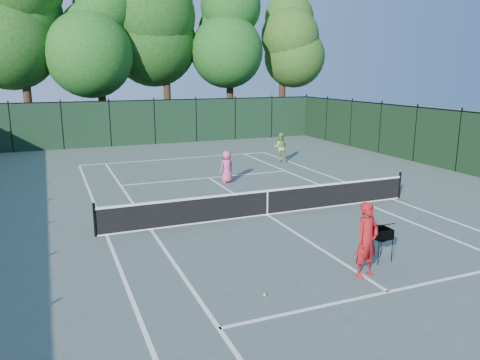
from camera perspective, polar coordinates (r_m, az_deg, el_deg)
name	(u,v)px	position (r m, az deg, el deg)	size (l,w,h in m)	color
ground	(267,215)	(16.52, 3.31, -4.26)	(90.00, 90.00, 0.00)	#49584F
sideline_doubles_left	(107,235)	(15.08, -15.95, -6.45)	(0.10, 23.77, 0.01)	white
sideline_doubles_right	(392,199)	(19.46, 18.05, -2.22)	(0.10, 23.77, 0.01)	white
sideline_singles_left	(151,229)	(15.27, -10.82, -5.93)	(0.10, 23.77, 0.01)	white
sideline_singles_right	(363,203)	(18.62, 14.82, -2.68)	(0.10, 23.77, 0.01)	white
baseline_far	(178,158)	(27.42, -7.51, 2.62)	(10.97, 0.10, 0.01)	white
service_line_near	(388,292)	(11.50, 17.62, -12.86)	(8.23, 0.10, 0.01)	white
service_line_far	(209,178)	(22.26, -3.83, 0.28)	(8.23, 0.10, 0.01)	white
center_service_line	(267,215)	(16.52, 3.31, -4.25)	(0.10, 12.80, 0.01)	white
tennis_net	(267,202)	(16.39, 3.34, -2.67)	(11.69, 0.09, 1.06)	black
fence_far	(155,122)	(33.10, -10.36, 6.92)	(24.00, 0.05, 3.00)	black
tree_1	(19,14)	(36.41, -25.33, 17.81)	(6.80, 6.80, 13.98)	black
tree_2	(98,31)	(36.32, -16.96, 16.95)	(6.00, 6.00, 12.40)	black
tree_3	(165,16)	(37.79, -9.19, 19.11)	(7.00, 7.00, 14.45)	black
tree_4	(230,30)	(38.53, -1.27, 17.85)	(6.20, 6.20, 12.97)	black
tree_5	(283,38)	(41.01, 5.29, 16.90)	(5.80, 5.80, 12.23)	black
coach	(367,240)	(11.84, 15.23, -7.04)	(0.90, 0.77, 1.87)	#A91319
player_pink	(227,167)	(21.16, -1.62, 1.64)	(0.82, 0.65, 1.46)	#DA4C7E
player_green	(281,147)	(26.19, 4.96, 3.99)	(0.98, 0.91, 1.62)	#80A653
ball_hopper	(381,234)	(12.91, 16.81, -6.27)	(0.59, 0.59, 0.91)	black
loose_ball_midcourt	(265,295)	(10.81, 3.04, -13.78)	(0.07, 0.07, 0.07)	#C9D32B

